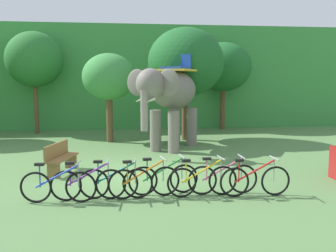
{
  "coord_description": "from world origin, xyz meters",
  "views": [
    {
      "loc": [
        -0.21,
        -10.41,
        2.7
      ],
      "look_at": [
        1.18,
        1.0,
        1.3
      ],
      "focal_mm": 39.49,
      "sensor_mm": 36.0,
      "label": 1
    }
  ],
  "objects": [
    {
      "name": "ground_plane",
      "position": [
        0.0,
        0.0,
        0.0
      ],
      "size": [
        80.0,
        80.0,
        0.0
      ],
      "primitive_type": "plane",
      "color": "#567F47"
    },
    {
      "name": "foliage_hedge",
      "position": [
        0.0,
        13.33,
        2.91
      ],
      "size": [
        36.0,
        6.0,
        5.82
      ],
      "primitive_type": "cube",
      "color": "#3D8E42",
      "rests_on": "ground"
    },
    {
      "name": "tree_far_left",
      "position": [
        -4.66,
        9.28,
        3.79
      ],
      "size": [
        2.85,
        2.85,
        5.2
      ],
      "color": "brown",
      "rests_on": "ground"
    },
    {
      "name": "tree_left",
      "position": [
        -0.81,
        6.07,
        2.87
      ],
      "size": [
        2.32,
        2.32,
        3.91
      ],
      "color": "brown",
      "rests_on": "ground"
    },
    {
      "name": "tree_center",
      "position": [
        2.64,
        6.28,
        3.54
      ],
      "size": [
        3.43,
        3.43,
        5.1
      ],
      "color": "brown",
      "rests_on": "ground"
    },
    {
      "name": "tree_right",
      "position": [
        5.34,
        9.77,
        3.47
      ],
      "size": [
        3.08,
        3.08,
        4.83
      ],
      "color": "brown",
      "rests_on": "ground"
    },
    {
      "name": "elephant",
      "position": [
        1.65,
        3.92,
        2.2
      ],
      "size": [
        3.29,
        4.01,
        3.78
      ],
      "color": "slate",
      "rests_on": "ground"
    },
    {
      "name": "bike_blue",
      "position": [
        -1.67,
        -2.19,
        0.39
      ],
      "size": [
        1.71,
        0.52,
        0.92
      ],
      "color": "black",
      "rests_on": "ground"
    },
    {
      "name": "bike_purple",
      "position": [
        -1.02,
        -2.09,
        0.39
      ],
      "size": [
        1.71,
        0.52,
        0.92
      ],
      "color": "black",
      "rests_on": "ground"
    },
    {
      "name": "bike_teal",
      "position": [
        -0.4,
        -2.06,
        0.39
      ],
      "size": [
        1.71,
        0.52,
        0.92
      ],
      "color": "black",
      "rests_on": "ground"
    },
    {
      "name": "bike_orange",
      "position": [
        0.26,
        -2.06,
        0.39
      ],
      "size": [
        1.7,
        0.52,
        0.92
      ],
      "color": "black",
      "rests_on": "ground"
    },
    {
      "name": "bike_green",
      "position": [
        0.73,
        -1.86,
        0.39
      ],
      "size": [
        1.71,
        0.52,
        0.92
      ],
      "color": "black",
      "rests_on": "ground"
    },
    {
      "name": "bike_yellow",
      "position": [
        1.62,
        -2.12,
        0.39
      ],
      "size": [
        1.71,
        0.52,
        0.92
      ],
      "color": "black",
      "rests_on": "ground"
    },
    {
      "name": "bike_pink",
      "position": [
        2.14,
        -2.02,
        0.39
      ],
      "size": [
        1.71,
        0.52,
        0.92
      ],
      "color": "black",
      "rests_on": "ground"
    },
    {
      "name": "bike_red",
      "position": [
        2.84,
        -2.27,
        0.39
      ],
      "size": [
        1.71,
        0.52,
        0.92
      ],
      "color": "black",
      "rests_on": "ground"
    },
    {
      "name": "wooden_bench",
      "position": [
        -2.07,
        0.59,
        0.48
      ],
      "size": [
        0.79,
        1.56,
        0.89
      ],
      "color": "brown",
      "rests_on": "ground"
    }
  ]
}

